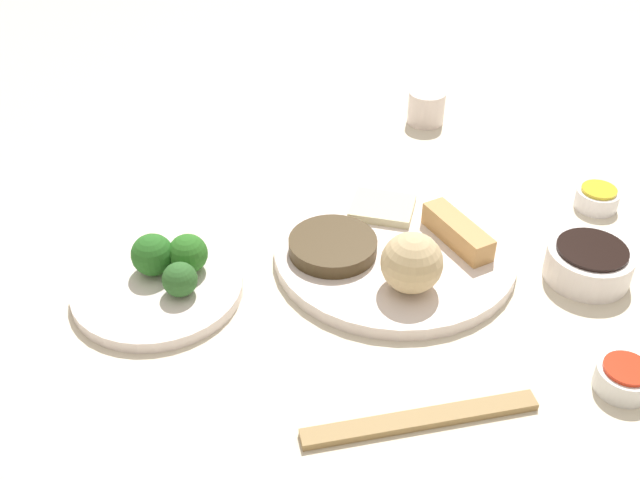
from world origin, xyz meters
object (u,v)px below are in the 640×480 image
object	(u,v)px
main_plate	(395,252)
chopsticks_pair	(421,419)
sauce_ramekin_sweet_and_sour	(624,379)
sauce_ramekin_hot_mustard	(597,199)
teacup	(426,107)
broccoli_plate	(158,289)
soy_sauce_bowl	(588,264)

from	to	relation	value
main_plate	chopsticks_pair	distance (m)	0.25
sauce_ramekin_sweet_and_sour	sauce_ramekin_hot_mustard	bearing A→B (deg)	91.73
main_plate	sauce_ramekin_hot_mustard	size ratio (longest dim) A/B	5.25
sauce_ramekin_sweet_and_sour	teacup	bearing A→B (deg)	117.11
broccoli_plate	chopsticks_pair	xyz separation A→B (m)	(0.31, -0.11, -0.00)
main_plate	sauce_ramekin_sweet_and_sour	distance (m)	0.29
broccoli_plate	sauce_ramekin_sweet_and_sour	size ratio (longest dim) A/B	3.47
sauce_ramekin_hot_mustard	chopsticks_pair	xyz separation A→B (m)	(-0.17, -0.41, -0.01)
chopsticks_pair	soy_sauce_bowl	bearing A→B (deg)	58.63
sauce_ramekin_sweet_and_sour	teacup	size ratio (longest dim) A/B	0.98
main_plate	soy_sauce_bowl	bearing A→B (deg)	4.19
main_plate	teacup	distance (m)	0.35
chopsticks_pair	broccoli_plate	bearing A→B (deg)	160.31
chopsticks_pair	teacup	bearing A→B (deg)	97.04
sauce_ramekin_hot_mustard	sauce_ramekin_sweet_and_sour	bearing A→B (deg)	-88.27
teacup	chopsticks_pair	xyz separation A→B (m)	(0.07, -0.59, -0.02)
soy_sauce_bowl	teacup	size ratio (longest dim) A/B	1.73
main_plate	sauce_ramekin_sweet_and_sour	size ratio (longest dim) A/B	5.25
chopsticks_pair	sauce_ramekin_hot_mustard	bearing A→B (deg)	66.93
teacup	broccoli_plate	bearing A→B (deg)	-116.34
main_plate	soy_sauce_bowl	distance (m)	0.22
sauce_ramekin_sweet_and_sour	broccoli_plate	bearing A→B (deg)	177.47
sauce_ramekin_hot_mustard	main_plate	bearing A→B (deg)	-144.68
main_plate	sauce_ramekin_hot_mustard	xyz separation A→B (m)	(0.24, 0.17, 0.00)
broccoli_plate	sauce_ramekin_hot_mustard	bearing A→B (deg)	31.57
sauce_ramekin_hot_mustard	teacup	distance (m)	0.31
main_plate	soy_sauce_bowl	xyz separation A→B (m)	(0.22, 0.02, 0.01)
main_plate	broccoli_plate	size ratio (longest dim) A/B	1.51
broccoli_plate	sauce_ramekin_sweet_and_sour	bearing A→B (deg)	-2.53
teacup	chopsticks_pair	size ratio (longest dim) A/B	0.25
soy_sauce_bowl	chopsticks_pair	distance (m)	0.30
broccoli_plate	sauce_ramekin_hot_mustard	size ratio (longest dim) A/B	3.47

